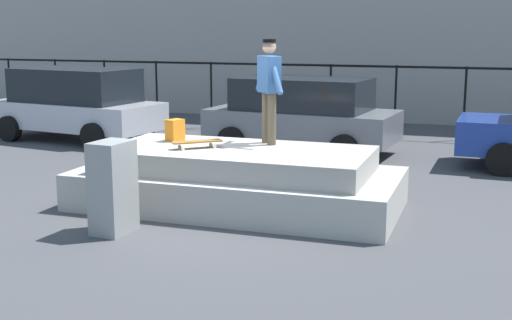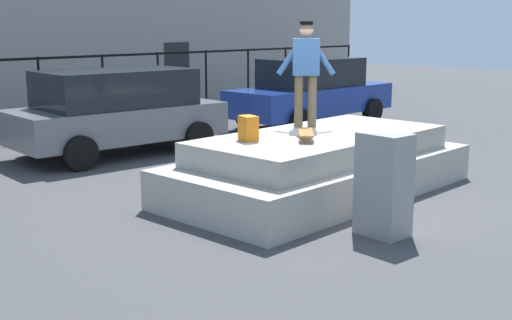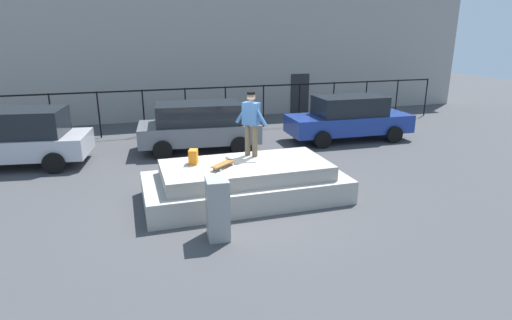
% 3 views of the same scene
% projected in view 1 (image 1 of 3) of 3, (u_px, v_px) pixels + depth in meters
% --- Properties ---
extents(ground_plane, '(60.00, 60.00, 0.00)m').
position_uv_depth(ground_plane, '(213.00, 208.00, 10.71)').
color(ground_plane, '#424244').
extents(concrete_ledge, '(5.04, 2.42, 0.94)m').
position_uv_depth(concrete_ledge, '(238.00, 180.00, 10.75)').
color(concrete_ledge, '#ADA89E').
rests_on(concrete_ledge, ground_plane).
extents(skateboarder, '(0.70, 0.76, 1.68)m').
position_uv_depth(skateboarder, '(269.00, 84.00, 10.90)').
color(skateboarder, brown).
rests_on(skateboarder, concrete_ledge).
extents(skateboard, '(0.73, 0.67, 0.12)m').
position_uv_depth(skateboard, '(197.00, 142.00, 10.64)').
color(skateboard, brown).
rests_on(skateboard, concrete_ledge).
extents(backpack, '(0.28, 0.33, 0.36)m').
position_uv_depth(backpack, '(175.00, 130.00, 11.33)').
color(backpack, orange).
rests_on(backpack, concrete_ledge).
extents(car_silver_hatchback_near, '(4.57, 2.58, 1.80)m').
position_uv_depth(car_silver_hatchback_near, '(76.00, 103.00, 17.03)').
color(car_silver_hatchback_near, '#B7B7BC').
rests_on(car_silver_hatchback_near, ground_plane).
extents(car_grey_hatchback_mid, '(4.36, 2.45, 1.69)m').
position_uv_depth(car_grey_hatchback_mid, '(302.00, 113.00, 15.33)').
color(car_grey_hatchback_mid, slate).
rests_on(car_grey_hatchback_mid, ground_plane).
extents(utility_box, '(0.49, 0.64, 1.28)m').
position_uv_depth(utility_box, '(113.00, 187.00, 9.34)').
color(utility_box, gray).
rests_on(utility_box, ground_plane).
extents(fence_row, '(24.06, 0.06, 1.85)m').
position_uv_depth(fence_row, '(331.00, 87.00, 18.01)').
color(fence_row, black).
rests_on(fence_row, ground_plane).
extents(warehouse_building, '(32.11, 7.23, 6.56)m').
position_uv_depth(warehouse_building, '(372.00, 13.00, 23.27)').
color(warehouse_building, gray).
rests_on(warehouse_building, ground_plane).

